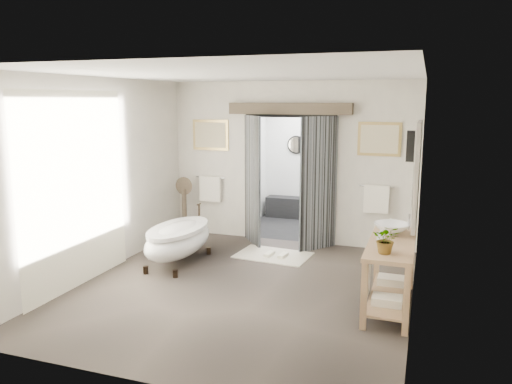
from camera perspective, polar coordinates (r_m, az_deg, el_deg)
ground_plane at (r=7.05m, az=-1.61°, el=-10.89°), size 5.00×5.00×0.00m
room_shell at (r=6.49m, az=-2.41°, el=4.18°), size 4.52×5.02×2.91m
shower_room at (r=10.53m, az=6.02°, el=1.34°), size 2.22×2.01×2.51m
back_wall_dressing at (r=8.83m, az=3.63°, el=3.92°), size 3.82×0.73×2.52m
clawfoot_tub at (r=8.02m, az=-8.85°, el=-5.33°), size 0.75×1.68×0.82m
vanity at (r=6.48m, az=14.89°, el=-8.45°), size 0.57×1.60×0.85m
pedestal_mirror at (r=9.53m, az=-8.16°, el=-2.19°), size 0.34×0.22×1.15m
rug at (r=8.42m, az=1.98°, el=-7.22°), size 1.27×0.91×0.01m
slippers at (r=8.35m, az=2.31°, el=-7.16°), size 0.37×0.27×0.05m
basin at (r=6.68m, az=15.23°, el=-4.11°), size 0.53×0.53×0.16m
plant at (r=5.86m, az=14.68°, el=-5.25°), size 0.31×0.27×0.33m
soap_bottle_a at (r=6.34m, az=14.10°, el=-4.78°), size 0.10×0.10×0.17m
soap_bottle_b at (r=6.96m, az=15.10°, el=-3.56°), size 0.15×0.15×0.15m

